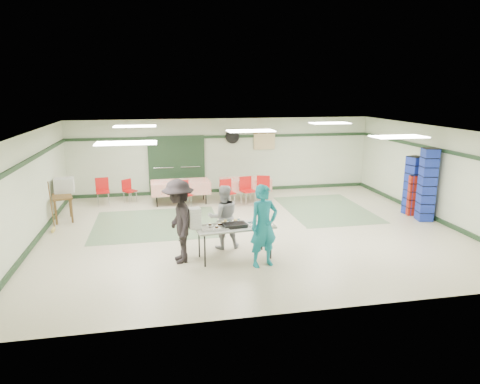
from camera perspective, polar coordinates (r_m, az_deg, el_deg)
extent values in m
plane|color=#BEB399|center=(11.72, 1.36, -5.01)|extent=(11.00, 11.00, 0.00)
plane|color=white|center=(11.15, 1.44, 8.26)|extent=(11.00, 11.00, 0.00)
plane|color=beige|center=(15.71, -2.14, 4.86)|extent=(11.00, 0.00, 11.00)
plane|color=beige|center=(7.19, 9.17, -6.01)|extent=(11.00, 0.00, 11.00)
plane|color=beige|center=(11.53, -26.38, 0.20)|extent=(0.00, 9.00, 9.00)
plane|color=beige|center=(13.62, 24.65, 2.26)|extent=(0.00, 9.00, 9.00)
cube|color=#1B321D|center=(15.59, -2.14, 7.39)|extent=(11.00, 0.06, 0.10)
cube|color=#1B321D|center=(15.93, -2.08, 0.25)|extent=(11.00, 0.06, 0.12)
cube|color=#1B321D|center=(11.39, -26.60, 3.63)|extent=(0.06, 9.00, 0.10)
cube|color=#1B321D|center=(11.85, -25.58, -5.87)|extent=(0.06, 9.00, 0.12)
cube|color=#1B321D|center=(13.50, 24.83, 5.17)|extent=(0.06, 9.00, 0.10)
cube|color=#1B321D|center=(13.89, 24.02, -2.96)|extent=(0.06, 9.00, 0.12)
cube|color=#5B7857|center=(12.42, -11.02, -4.16)|extent=(3.50, 3.00, 0.01)
cube|color=#5B7857|center=(13.90, 11.37, -2.25)|extent=(2.50, 3.50, 0.01)
cube|color=gray|center=(15.52, -10.16, 3.42)|extent=(0.90, 0.06, 2.10)
cube|color=gray|center=(15.56, -6.65, 3.57)|extent=(0.90, 0.06, 2.10)
cube|color=#1B321D|center=(15.51, -8.42, 3.48)|extent=(2.00, 0.03, 2.15)
cylinder|color=black|center=(15.61, -1.03, 7.40)|extent=(0.50, 0.10, 0.50)
cube|color=#D1C082|center=(15.88, 3.27, 6.76)|extent=(0.80, 0.02, 0.60)
cube|color=#B2B2AD|center=(9.57, -0.69, -4.66)|extent=(1.83, 0.91, 0.04)
cylinder|color=black|center=(9.26, -4.71, -7.85)|extent=(0.04, 0.04, 0.72)
cylinder|color=black|center=(9.69, 4.14, -6.86)|extent=(0.04, 0.04, 0.72)
cylinder|color=black|center=(9.78, -5.47, -6.67)|extent=(0.04, 0.04, 0.72)
cylinder|color=black|center=(10.18, 2.95, -5.79)|extent=(0.04, 0.04, 0.72)
cube|color=silver|center=(9.61, 2.87, -4.39)|extent=(0.61, 0.49, 0.02)
cube|color=silver|center=(9.69, -1.33, -4.23)|extent=(0.61, 0.49, 0.02)
cube|color=silver|center=(9.42, -3.48, -4.78)|extent=(0.64, 0.52, 0.02)
cube|color=black|center=(9.49, -0.73, -4.43)|extent=(0.56, 0.38, 0.08)
cube|color=white|center=(9.38, -6.04, -3.50)|extent=(0.28, 0.26, 0.46)
imported|color=teal|center=(9.14, 3.19, -4.54)|extent=(0.75, 0.59, 1.79)
imported|color=#96959B|center=(10.19, -2.22, -3.34)|extent=(0.77, 0.62, 1.54)
imported|color=black|center=(9.43, -8.16, -3.88)|extent=(0.82, 1.27, 1.86)
cube|color=red|center=(14.58, 0.72, 1.75)|extent=(1.70, 0.75, 0.05)
cube|color=red|center=(14.62, 0.71, 1.02)|extent=(1.70, 0.77, 0.40)
cylinder|color=black|center=(14.28, -1.84, -0.08)|extent=(0.04, 0.04, 0.72)
cylinder|color=black|center=(14.55, 3.65, 0.16)|extent=(0.04, 0.04, 0.72)
cylinder|color=black|center=(14.82, -2.17, 0.43)|extent=(0.04, 0.04, 0.72)
cylinder|color=black|center=(15.08, 3.13, 0.65)|extent=(0.04, 0.04, 0.72)
cube|color=red|center=(14.31, -7.95, 1.38)|extent=(1.94, 0.88, 0.05)
cube|color=red|center=(14.35, -7.92, 0.64)|extent=(1.94, 0.90, 0.40)
cylinder|color=black|center=(14.05, -11.04, -0.56)|extent=(0.04, 0.04, 0.72)
cylinder|color=black|center=(14.16, -4.57, -0.23)|extent=(0.04, 0.04, 0.72)
cylinder|color=black|center=(14.67, -11.11, 0.03)|extent=(0.04, 0.04, 0.72)
cylinder|color=black|center=(14.78, -4.91, 0.35)|extent=(0.04, 0.04, 0.72)
cube|color=#B0170E|center=(14.01, 1.10, 0.13)|extent=(0.53, 0.53, 0.04)
cube|color=#B0170E|center=(14.13, 0.73, 1.23)|extent=(0.42, 0.16, 0.43)
cylinder|color=silver|center=(13.85, 0.81, -1.09)|extent=(0.02, 0.02, 0.45)
cylinder|color=silver|center=(14.01, 2.05, -0.92)|extent=(0.02, 0.02, 0.45)
cylinder|color=silver|center=(14.14, 0.15, -0.77)|extent=(0.02, 0.02, 0.45)
cylinder|color=silver|center=(14.30, 1.37, -0.61)|extent=(0.02, 0.02, 0.45)
cube|color=#B0170E|center=(13.90, -1.63, -0.12)|extent=(0.49, 0.49, 0.04)
cube|color=#B0170E|center=(14.01, -1.94, 0.92)|extent=(0.40, 0.14, 0.40)
cylinder|color=silver|center=(13.75, -1.96, -1.26)|extent=(0.02, 0.02, 0.42)
cylinder|color=silver|center=(13.88, -0.74, -1.12)|extent=(0.02, 0.02, 0.42)
cylinder|color=silver|center=(14.03, -2.49, -0.96)|extent=(0.02, 0.02, 0.42)
cylinder|color=silver|center=(14.16, -1.29, -0.82)|extent=(0.02, 0.02, 0.42)
cube|color=#B0170E|center=(14.12, 3.06, 0.24)|extent=(0.55, 0.55, 0.04)
cube|color=#B0170E|center=(14.26, 3.13, 1.35)|extent=(0.42, 0.17, 0.43)
cylinder|color=silver|center=(14.03, 2.29, -0.89)|extent=(0.02, 0.02, 0.46)
cylinder|color=silver|center=(14.00, 3.70, -0.94)|extent=(0.02, 0.02, 0.46)
cylinder|color=silver|center=(14.36, 2.41, -0.55)|extent=(0.02, 0.02, 0.46)
cylinder|color=silver|center=(14.34, 3.79, -0.59)|extent=(0.02, 0.02, 0.46)
cube|color=#B0170E|center=(13.74, -7.43, -0.34)|extent=(0.50, 0.50, 0.04)
cube|color=#B0170E|center=(13.86, -7.69, 0.73)|extent=(0.41, 0.13, 0.41)
cylinder|color=silver|center=(13.60, -7.85, -1.53)|extent=(0.02, 0.02, 0.43)
cylinder|color=silver|center=(13.70, -6.54, -1.38)|extent=(0.02, 0.02, 0.43)
cylinder|color=silver|center=(13.91, -8.25, -1.21)|extent=(0.02, 0.02, 0.43)
cylinder|color=silver|center=(14.00, -6.96, -1.07)|extent=(0.02, 0.02, 0.43)
cube|color=#B0170E|center=(14.78, -14.47, 0.12)|extent=(0.51, 0.51, 0.04)
cube|color=#B0170E|center=(14.87, -14.90, 0.97)|extent=(0.30, 0.27, 0.36)
cylinder|color=silver|center=(14.64, -14.53, -0.86)|extent=(0.02, 0.02, 0.38)
cylinder|color=silver|center=(14.81, -13.64, -0.64)|extent=(0.02, 0.02, 0.38)
cylinder|color=silver|center=(14.86, -15.21, -0.68)|extent=(0.02, 0.02, 0.38)
cylinder|color=silver|center=(15.03, -14.32, -0.47)|extent=(0.02, 0.02, 0.38)
cube|color=#B0170E|center=(14.66, -17.82, 0.02)|extent=(0.48, 0.48, 0.04)
cube|color=#B0170E|center=(14.79, -17.92, 1.04)|extent=(0.42, 0.11, 0.42)
cylinder|color=silver|center=(14.55, -18.38, -1.10)|extent=(0.02, 0.02, 0.44)
cylinder|color=silver|center=(14.56, -17.07, -0.99)|extent=(0.02, 0.02, 0.44)
cylinder|color=silver|center=(14.87, -18.43, -0.79)|extent=(0.02, 0.02, 0.44)
cylinder|color=silver|center=(14.88, -17.15, -0.69)|extent=(0.02, 0.02, 0.44)
cube|color=navy|center=(13.36, 23.67, 0.87)|extent=(0.48, 0.48, 2.12)
cube|color=#A22310|center=(13.94, 22.09, -0.32)|extent=(0.44, 0.44, 1.24)
cube|color=navy|center=(13.93, 22.06, 0.81)|extent=(0.47, 0.47, 1.78)
cube|color=brown|center=(13.32, -22.65, -0.56)|extent=(0.70, 0.91, 0.05)
cube|color=brown|center=(13.08, -23.35, -2.55)|extent=(0.05, 0.05, 0.70)
cube|color=brown|center=(13.09, -21.52, -2.37)|extent=(0.05, 0.05, 0.70)
cube|color=brown|center=(13.73, -23.44, -1.83)|extent=(0.05, 0.05, 0.70)
cube|color=brown|center=(13.74, -21.70, -1.66)|extent=(0.05, 0.05, 0.70)
cube|color=#B4B5B0|center=(13.69, -22.38, 0.85)|extent=(0.58, 0.52, 0.42)
cylinder|color=brown|center=(12.42, -23.85, -1.69)|extent=(0.03, 0.22, 1.36)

